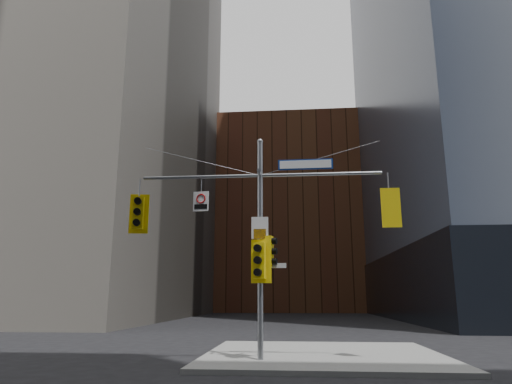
% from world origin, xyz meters
% --- Properties ---
extents(ground, '(160.00, 160.00, 0.00)m').
position_xyz_m(ground, '(0.00, 0.00, 0.00)').
color(ground, black).
rests_on(ground, ground).
extents(sidewalk_corner, '(8.00, 8.00, 0.15)m').
position_xyz_m(sidewalk_corner, '(2.00, 4.00, 0.07)').
color(sidewalk_corner, gray).
rests_on(sidewalk_corner, ground).
extents(brick_midrise, '(26.00, 20.00, 28.00)m').
position_xyz_m(brick_midrise, '(0.00, 58.00, 14.00)').
color(brick_midrise, brown).
rests_on(brick_midrise, ground).
extents(signal_assembly, '(8.00, 0.80, 7.30)m').
position_xyz_m(signal_assembly, '(0.00, 1.99, 4.42)').
color(signal_assembly, gray).
rests_on(signal_assembly, ground).
extents(traffic_light_west_arm, '(0.64, 0.57, 1.35)m').
position_xyz_m(traffic_light_west_arm, '(-4.13, 2.01, 4.80)').
color(traffic_light_west_arm, yellow).
rests_on(traffic_light_west_arm, ground).
extents(traffic_light_east_arm, '(0.61, 0.47, 1.27)m').
position_xyz_m(traffic_light_east_arm, '(4.19, 1.99, 4.80)').
color(traffic_light_east_arm, yellow).
rests_on(traffic_light_east_arm, ground).
extents(traffic_light_pole_side, '(0.43, 0.36, 0.99)m').
position_xyz_m(traffic_light_pole_side, '(0.32, 1.99, 3.46)').
color(traffic_light_pole_side, yellow).
rests_on(traffic_light_pole_side, ground).
extents(traffic_light_pole_front, '(0.66, 0.59, 1.38)m').
position_xyz_m(traffic_light_pole_front, '(0.00, 1.73, 3.15)').
color(traffic_light_pole_front, yellow).
rests_on(traffic_light_pole_front, ground).
extents(street_sign_blade, '(1.82, 0.07, 0.35)m').
position_xyz_m(street_sign_blade, '(1.52, 2.00, 6.35)').
color(street_sign_blade, navy).
rests_on(street_sign_blade, ground).
extents(regulatory_sign_arm, '(0.53, 0.11, 0.67)m').
position_xyz_m(regulatory_sign_arm, '(-1.99, 1.97, 5.17)').
color(regulatory_sign_arm, silver).
rests_on(regulatory_sign_arm, ground).
extents(regulatory_sign_pole, '(0.55, 0.06, 0.71)m').
position_xyz_m(regulatory_sign_pole, '(0.00, 1.88, 4.20)').
color(regulatory_sign_pole, silver).
rests_on(regulatory_sign_pole, ground).
extents(street_blade_ew, '(0.77, 0.08, 0.15)m').
position_xyz_m(street_blade_ew, '(0.45, 2.00, 3.01)').
color(street_blade_ew, silver).
rests_on(street_blade_ew, ground).
extents(street_blade_ns, '(0.12, 0.81, 0.16)m').
position_xyz_m(street_blade_ns, '(0.00, 2.45, 2.77)').
color(street_blade_ns, '#145926').
rests_on(street_blade_ns, ground).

